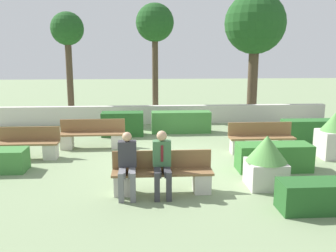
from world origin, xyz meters
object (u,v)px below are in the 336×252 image
object	(u,v)px
planter_corner_right	(334,135)
tree_center_right	(255,25)
bench_left_side	(92,137)
bench_right_side	(261,141)
tree_leftmost	(67,33)
bench_back	(27,147)
person_seated_woman	(127,162)
bench_front	(162,176)
person_seated_man	(162,160)
tree_center_left	(155,25)
planter_corner_left	(266,160)

from	to	relation	value
planter_corner_right	tree_center_right	bearing A→B (deg)	94.93
bench_left_side	planter_corner_right	world-z (taller)	planter_corner_right
bench_right_side	tree_leftmost	bearing A→B (deg)	140.40
bench_back	person_seated_woman	bearing A→B (deg)	-53.91
bench_front	bench_right_side	distance (m)	4.33
person_seated_man	tree_center_right	distance (m)	10.45
person_seated_man	bench_back	bearing A→B (deg)	141.09
tree_center_left	tree_center_right	distance (m)	4.34
bench_left_side	person_seated_woman	bearing A→B (deg)	-67.76
person_seated_woman	tree_leftmost	distance (m)	9.95
bench_right_side	person_seated_man	distance (m)	4.46
bench_right_side	planter_corner_left	bearing A→B (deg)	-103.77
bench_left_side	bench_back	distance (m)	1.98
tree_center_right	planter_corner_right	bearing A→B (deg)	-85.07
planter_corner_right	bench_back	bearing A→B (deg)	177.16
bench_left_side	person_seated_man	world-z (taller)	person_seated_man
bench_left_side	bench_right_side	size ratio (longest dim) A/B	1.04
bench_left_side	person_seated_woman	world-z (taller)	person_seated_woman
planter_corner_left	bench_front	bearing A→B (deg)	-175.31
person_seated_woman	bench_left_side	bearing A→B (deg)	107.31
planter_corner_right	tree_leftmost	distance (m)	11.21
bench_front	bench_left_side	xyz separation A→B (m)	(-1.99, 3.87, -0.01)
bench_back	person_seated_woman	size ratio (longest dim) A/B	1.30
tree_center_left	tree_center_right	bearing A→B (deg)	-8.43
bench_front	person_seated_man	distance (m)	0.43
planter_corner_left	tree_leftmost	xyz separation A→B (m)	(-5.88, 8.73, 3.09)
bench_right_side	planter_corner_right	distance (m)	2.02
person_seated_woman	tree_center_right	distance (m)	10.79
bench_right_side	person_seated_man	world-z (taller)	person_seated_man
bench_left_side	tree_center_right	distance (m)	8.87
person_seated_man	person_seated_woman	bearing A→B (deg)	-179.78
planter_corner_right	tree_leftmost	xyz separation A→B (m)	(-8.56, 6.55, 3.07)
bench_back	tree_center_right	distance (m)	10.71
bench_left_side	tree_center_left	world-z (taller)	tree_center_left
bench_front	person_seated_woman	world-z (taller)	person_seated_woman
bench_back	bench_right_side	bearing A→B (deg)	-6.82
person_seated_woman	tree_center_right	bearing A→B (deg)	59.60
bench_left_side	tree_leftmost	world-z (taller)	tree_leftmost
bench_front	tree_center_right	world-z (taller)	tree_center_right
bench_front	tree_center_right	xyz separation A→B (m)	(4.46, 8.71, 3.71)
planter_corner_right	tree_center_left	xyz separation A→B (m)	(-4.84, 6.98, 3.43)
person_seated_man	tree_leftmost	distance (m)	10.17
bench_back	bench_front	bearing A→B (deg)	-46.09
bench_front	bench_right_side	world-z (taller)	same
planter_corner_right	bench_right_side	bearing A→B (deg)	161.07
person_seated_woman	planter_corner_right	bearing A→B (deg)	23.64
bench_front	person_seated_woman	size ratio (longest dim) A/B	1.60
planter_corner_right	tree_center_right	world-z (taller)	tree_center_right
bench_back	tree_center_left	distance (m)	8.45
tree_leftmost	bench_back	bearing A→B (deg)	-90.93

